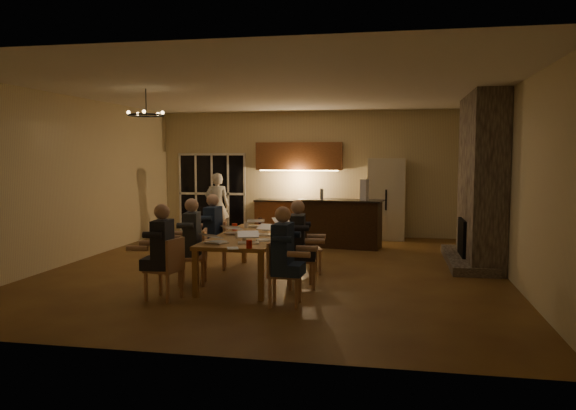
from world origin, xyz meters
The scene contains 44 objects.
floor centered at (0.00, 0.00, 0.00)m, with size 9.00×9.00×0.00m, color brown.
back_wall centered at (0.00, 4.52, 1.60)m, with size 8.00×0.04×3.20m, color #C2AE89.
left_wall centered at (-4.02, 0.00, 1.60)m, with size 0.04×9.00×3.20m, color #C2AE89.
right_wall centered at (4.02, 0.00, 1.60)m, with size 0.04×9.00×3.20m, color #C2AE89.
ceiling centered at (0.00, 0.00, 3.22)m, with size 8.00×9.00×0.04m, color white.
french_doors centered at (-2.70, 4.47, 1.05)m, with size 1.86×0.08×2.10m, color black.
fireplace centered at (3.70, 1.20, 1.60)m, with size 0.58×2.50×3.20m, color #766C5C.
kitchenette centered at (-0.30, 4.20, 1.20)m, with size 2.24×0.68×2.40m, color brown, non-canonical shape.
refrigerator centered at (1.90, 4.15, 1.00)m, with size 0.90×0.68×2.00m, color beige.
dining_table centered at (-0.23, -0.88, 0.38)m, with size 1.10×2.79×0.75m, color #A08140.
bar_island centered at (0.93, 2.68, 0.54)m, with size 1.84×0.68×1.08m, color black.
chair_left_near centered at (-1.13, -2.43, 0.45)m, with size 0.44×0.44×0.89m, color tan, non-canonical shape.
chair_left_mid centered at (-1.05, -1.46, 0.45)m, with size 0.44×0.44×0.89m, color tan, non-canonical shape.
chair_left_far centered at (-1.10, -0.20, 0.45)m, with size 0.44×0.44×0.89m, color tan, non-canonical shape.
chair_right_near centered at (0.64, -2.42, 0.45)m, with size 0.44×0.44×0.89m, color tan, non-canonical shape.
chair_right_mid centered at (0.68, -1.34, 0.45)m, with size 0.44×0.44×0.89m, color tan, non-canonical shape.
chair_right_far centered at (0.63, -0.26, 0.45)m, with size 0.44×0.44×0.89m, color tan, non-canonical shape.
person_left_near centered at (-1.13, -2.45, 0.69)m, with size 0.60×0.60×1.38m, color black, non-canonical shape.
person_right_near centered at (0.63, -2.51, 0.69)m, with size 0.60×0.60×1.38m, color #1C2847, non-canonical shape.
person_left_mid centered at (-1.09, -1.37, 0.69)m, with size 0.60×0.60×1.38m, color #393F43, non-canonical shape.
person_right_mid centered at (0.63, -1.37, 0.69)m, with size 0.60×0.60×1.38m, color black, non-canonical shape.
person_left_far centered at (-1.08, -0.33, 0.69)m, with size 0.60×0.60×1.38m, color #1C2847, non-canonical shape.
standing_person centered at (-2.25, 3.49, 0.82)m, with size 0.60×0.39×1.64m, color silver.
chandelier centered at (-2.10, -0.80, 2.75)m, with size 0.62×0.62×0.03m, color black.
laptop_a centered at (-0.52, -1.87, 0.86)m, with size 0.32×0.28×0.23m, color silver, non-canonical shape.
laptop_b centered at (-0.04, -1.80, 0.86)m, with size 0.32×0.28×0.23m, color silver, non-canonical shape.
laptop_c centered at (-0.52, -0.86, 0.86)m, with size 0.32×0.28×0.23m, color silver, non-canonical shape.
laptop_d centered at (-0.01, -0.89, 0.86)m, with size 0.32×0.28×0.23m, color silver, non-canonical shape.
laptop_e centered at (-0.42, 0.18, 0.86)m, with size 0.32×0.28×0.23m, color silver, non-canonical shape.
laptop_f centered at (0.10, 0.17, 0.86)m, with size 0.32×0.28×0.23m, color silver, non-canonical shape.
mug_front centered at (-0.34, -1.32, 0.80)m, with size 0.09×0.09×0.10m, color white.
mug_mid centered at (-0.13, -0.30, 0.80)m, with size 0.09×0.09×0.10m, color white.
mug_back centered at (-0.54, -0.06, 0.80)m, with size 0.09×0.09×0.10m, color white.
redcup_near centered at (0.09, -2.24, 0.81)m, with size 0.08×0.08×0.12m, color red.
redcup_mid centered at (-0.66, -0.41, 0.81)m, with size 0.09×0.09×0.12m, color red.
can_silver centered at (-0.18, -1.51, 0.81)m, with size 0.06×0.06×0.12m, color #B2B2B7.
can_cola centered at (-0.44, 0.58, 0.81)m, with size 0.07×0.07×0.12m, color #3F0F0C.
can_right centered at (0.11, -0.65, 0.81)m, with size 0.06×0.06×0.12m, color #B2B2B7.
plate_near centered at (0.12, -1.49, 0.76)m, with size 0.24×0.24×0.02m, color white.
plate_left centered at (-0.50, -1.82, 0.76)m, with size 0.27×0.27×0.02m, color white.
plate_far centered at (0.19, -0.16, 0.76)m, with size 0.27×0.27×0.02m, color white.
notepad centered at (-0.13, -2.32, 0.76)m, with size 0.15×0.22×0.01m, color white.
bar_bottle centered at (0.48, 2.68, 1.20)m, with size 0.08×0.08×0.24m, color #99999E.
bar_blender centered at (1.45, 2.55, 1.31)m, with size 0.15×0.15×0.47m, color silver.
Camera 1 is at (2.11, -9.86, 2.05)m, focal length 35.00 mm.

